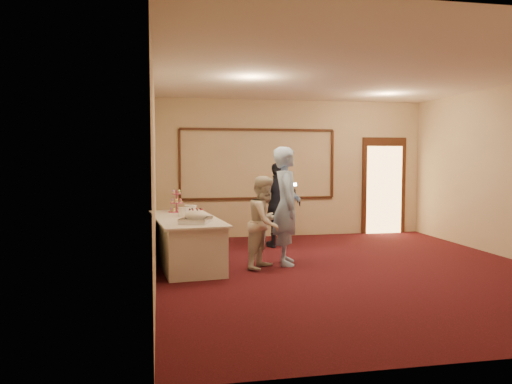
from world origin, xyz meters
The scene contains 14 objects.
floor centered at (0.00, 0.00, 0.00)m, with size 7.00×7.00×0.00m, color #330B0D.
room_walls centered at (0.00, 0.00, 2.03)m, with size 6.04×7.04×3.02m.
wall_molding centered at (-0.80, 3.47, 1.60)m, with size 3.45×0.04×1.55m.
doorway centered at (2.15, 3.45, 1.08)m, with size 1.05×0.07×2.20m.
buffet_table centered at (-2.52, 0.93, 0.39)m, with size 1.22×2.57×0.77m.
pavlova_tray centered at (-2.41, 0.22, 0.86)m, with size 0.54×0.64×0.21m.
cupcake_stand centered at (-2.63, 1.76, 0.93)m, with size 0.30×0.30×0.44m.
plate_stack_a centered at (-2.54, 1.08, 0.85)m, with size 0.18×0.18×0.15m.
plate_stack_b centered at (-2.42, 1.22, 0.86)m, with size 0.21×0.21×0.17m.
tart centered at (-2.42, 0.58, 0.80)m, with size 0.26×0.26×0.05m.
man centered at (-0.91, 0.60, 0.96)m, with size 0.70×0.46×1.92m, color #97BDF3.
woman centered at (-1.31, 0.40, 0.73)m, with size 0.71×0.55×1.46m, color silver.
guest centered at (-0.65, 2.17, 0.82)m, with size 0.97×0.40×1.65m, color black.
camera_flash centered at (-0.42, 1.89, 1.23)m, with size 0.07×0.04×0.05m, color white.
Camera 1 is at (-2.95, -7.22, 1.75)m, focal length 35.00 mm.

